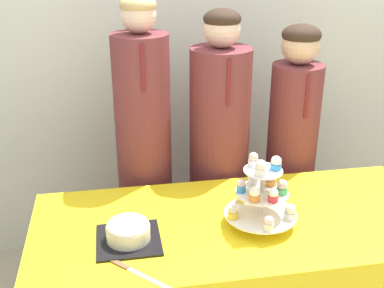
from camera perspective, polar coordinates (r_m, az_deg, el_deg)
The scene contains 7 objects.
wall_back at distance 2.83m, azimuth 0.31°, elevation 13.50°, with size 9.00×0.06×2.70m.
round_cake at distance 1.91m, azimuth -7.58°, elevation -10.15°, with size 0.25×0.25×0.10m.
cake_knife at distance 1.79m, azimuth -7.33°, elevation -14.54°, with size 0.21×0.22×0.01m.
cupcake_stand at distance 1.98m, azimuth 8.36°, elevation -5.83°, with size 0.30×0.30×0.31m.
student_0 at distance 2.48m, azimuth -5.63°, elevation -2.32°, with size 0.28×0.28×1.60m.
student_1 at distance 2.55m, azimuth 3.18°, elevation -2.48°, with size 0.31×0.31×1.53m.
student_2 at distance 2.68m, azimuth 11.57°, elevation -2.12°, with size 0.27×0.27×1.44m.
Camera 1 is at (-0.50, -1.30, 1.82)m, focal length 45.00 mm.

